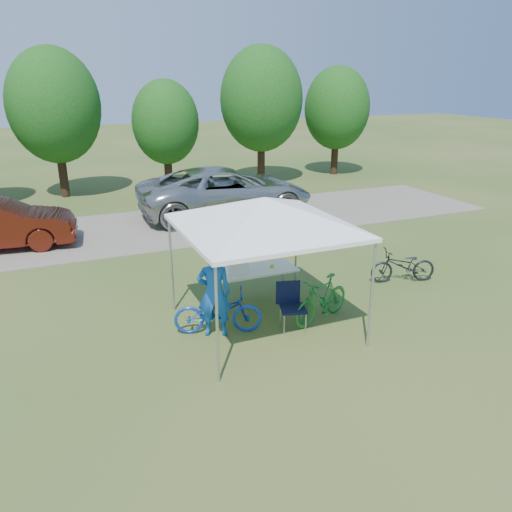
{
  "coord_description": "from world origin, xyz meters",
  "views": [
    {
      "loc": [
        -3.76,
        -8.38,
        4.84
      ],
      "look_at": [
        0.68,
        2.0,
        0.8
      ],
      "focal_mm": 35.0,
      "sensor_mm": 36.0,
      "label": 1
    }
  ],
  "objects_px": {
    "bike_dark": "(403,266)",
    "minivan": "(226,191)",
    "cyclist": "(214,293)",
    "folding_chair": "(291,301)",
    "bike_green": "(322,299)",
    "bike_blue": "(218,312)",
    "cooler": "(236,265)",
    "folding_table": "(253,272)"
  },
  "relations": [
    {
      "from": "cooler",
      "to": "bike_blue",
      "type": "relative_size",
      "value": 0.28
    },
    {
      "from": "cooler",
      "to": "bike_green",
      "type": "distance_m",
      "value": 2.01
    },
    {
      "from": "cyclist",
      "to": "folding_table",
      "type": "bearing_deg",
      "value": -119.45
    },
    {
      "from": "folding_chair",
      "to": "bike_green",
      "type": "distance_m",
      "value": 0.75
    },
    {
      "from": "bike_dark",
      "to": "bike_green",
      "type": "bearing_deg",
      "value": -54.11
    },
    {
      "from": "minivan",
      "to": "bike_dark",
      "type": "bearing_deg",
      "value": -164.75
    },
    {
      "from": "folding_chair",
      "to": "bike_dark",
      "type": "relative_size",
      "value": 0.59
    },
    {
      "from": "folding_table",
      "to": "bike_dark",
      "type": "height_order",
      "value": "bike_dark"
    },
    {
      "from": "cyclist",
      "to": "bike_dark",
      "type": "distance_m",
      "value": 5.27
    },
    {
      "from": "cooler",
      "to": "bike_blue",
      "type": "xyz_separation_m",
      "value": [
        -0.79,
        -1.03,
        -0.52
      ]
    },
    {
      "from": "folding_table",
      "to": "cyclist",
      "type": "distance_m",
      "value": 1.68
    },
    {
      "from": "bike_dark",
      "to": "cooler",
      "type": "bearing_deg",
      "value": -78.01
    },
    {
      "from": "folding_table",
      "to": "cooler",
      "type": "height_order",
      "value": "cooler"
    },
    {
      "from": "bike_blue",
      "to": "folding_table",
      "type": "bearing_deg",
      "value": -30.56
    },
    {
      "from": "cyclist",
      "to": "bike_dark",
      "type": "relative_size",
      "value": 1.11
    },
    {
      "from": "bike_blue",
      "to": "bike_green",
      "type": "xyz_separation_m",
      "value": [
        2.17,
        -0.35,
        0.03
      ]
    },
    {
      "from": "folding_chair",
      "to": "cyclist",
      "type": "bearing_deg",
      "value": -175.39
    },
    {
      "from": "bike_dark",
      "to": "minivan",
      "type": "height_order",
      "value": "minivan"
    },
    {
      "from": "cyclist",
      "to": "folding_chair",
      "type": "bearing_deg",
      "value": -171.14
    },
    {
      "from": "folding_chair",
      "to": "folding_table",
      "type": "bearing_deg",
      "value": 115.75
    },
    {
      "from": "folding_table",
      "to": "bike_dark",
      "type": "xyz_separation_m",
      "value": [
        3.92,
        -0.34,
        -0.33
      ]
    },
    {
      "from": "bike_green",
      "to": "minivan",
      "type": "relative_size",
      "value": 0.25
    },
    {
      "from": "minivan",
      "to": "cyclist",
      "type": "bearing_deg",
      "value": 160.42
    },
    {
      "from": "folding_table",
      "to": "bike_dark",
      "type": "distance_m",
      "value": 3.95
    },
    {
      "from": "bike_dark",
      "to": "minivan",
      "type": "xyz_separation_m",
      "value": [
        -1.87,
        7.78,
        0.48
      ]
    },
    {
      "from": "folding_chair",
      "to": "cyclist",
      "type": "xyz_separation_m",
      "value": [
        -1.52,
        0.3,
        0.33
      ]
    },
    {
      "from": "folding_table",
      "to": "bike_blue",
      "type": "height_order",
      "value": "bike_blue"
    },
    {
      "from": "cooler",
      "to": "bike_dark",
      "type": "relative_size",
      "value": 0.3
    },
    {
      "from": "folding_table",
      "to": "minivan",
      "type": "distance_m",
      "value": 7.72
    },
    {
      "from": "bike_green",
      "to": "minivan",
      "type": "bearing_deg",
      "value": 152.1
    },
    {
      "from": "bike_green",
      "to": "bike_dark",
      "type": "relative_size",
      "value": 0.99
    },
    {
      "from": "bike_dark",
      "to": "bike_blue",
      "type": "bearing_deg",
      "value": -65.84
    },
    {
      "from": "folding_chair",
      "to": "minivan",
      "type": "xyz_separation_m",
      "value": [
        1.81,
        8.83,
        0.33
      ]
    },
    {
      "from": "cyclist",
      "to": "bike_dark",
      "type": "height_order",
      "value": "cyclist"
    },
    {
      "from": "cyclist",
      "to": "bike_green",
      "type": "distance_m",
      "value": 2.32
    },
    {
      "from": "bike_dark",
      "to": "minivan",
      "type": "relative_size",
      "value": 0.26
    },
    {
      "from": "bike_blue",
      "to": "bike_dark",
      "type": "relative_size",
      "value": 1.07
    },
    {
      "from": "cooler",
      "to": "minivan",
      "type": "relative_size",
      "value": 0.08
    },
    {
      "from": "folding_chair",
      "to": "cooler",
      "type": "distance_m",
      "value": 1.58
    },
    {
      "from": "minivan",
      "to": "cooler",
      "type": "bearing_deg",
      "value": 163.52
    },
    {
      "from": "cooler",
      "to": "bike_blue",
      "type": "bearing_deg",
      "value": -127.51
    },
    {
      "from": "folding_table",
      "to": "bike_blue",
      "type": "relative_size",
      "value": 1.11
    }
  ]
}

